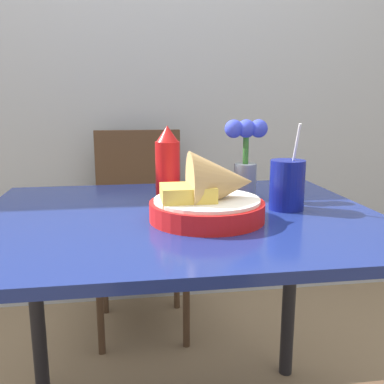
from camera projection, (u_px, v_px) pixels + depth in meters
name	position (u px, v px, depth m)	size (l,w,h in m)	color
wall_window	(151.00, 47.00, 2.08)	(7.00, 0.06, 2.60)	#9EA8B7
dining_table	(180.00, 254.00, 1.13)	(1.03, 0.83, 0.76)	navy
chair_far_window	(140.00, 213.00, 1.99)	(0.40, 0.40, 0.91)	#473323
food_basket	(212.00, 197.00, 1.04)	(0.28, 0.28, 0.17)	red
ketchup_bottle	(168.00, 165.00, 1.23)	(0.07, 0.07, 0.22)	red
drink_cup	(288.00, 187.00, 1.14)	(0.09, 0.09, 0.23)	navy
flower_vase	(246.00, 155.00, 1.26)	(0.13, 0.07, 0.23)	gray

